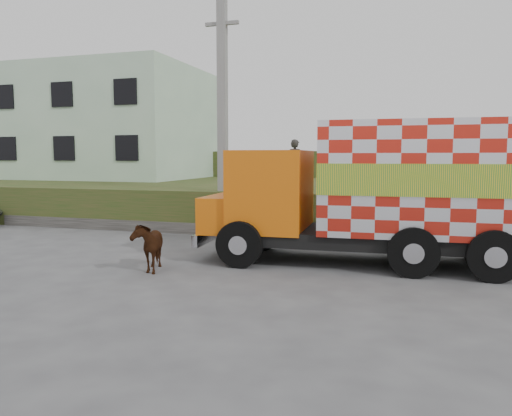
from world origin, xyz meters
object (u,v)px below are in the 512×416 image
(utility_pole, at_px, (223,117))
(pedestrian, at_px, (295,163))
(cargo_truck, at_px, (376,192))
(cow, at_px, (148,245))

(utility_pole, distance_m, pedestrian, 3.84)
(utility_pole, bearing_deg, pedestrian, 56.48)
(utility_pole, distance_m, cargo_truck, 6.96)
(cow, relative_size, pedestrian, 0.75)
(cargo_truck, bearing_deg, pedestrian, 116.00)
(pedestrian, bearing_deg, cow, 95.62)
(utility_pole, height_order, pedestrian, utility_pole)
(cargo_truck, xyz_separation_m, cow, (-5.13, -2.27, -1.22))
(cargo_truck, relative_size, pedestrian, 4.28)
(utility_pole, height_order, cargo_truck, utility_pole)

